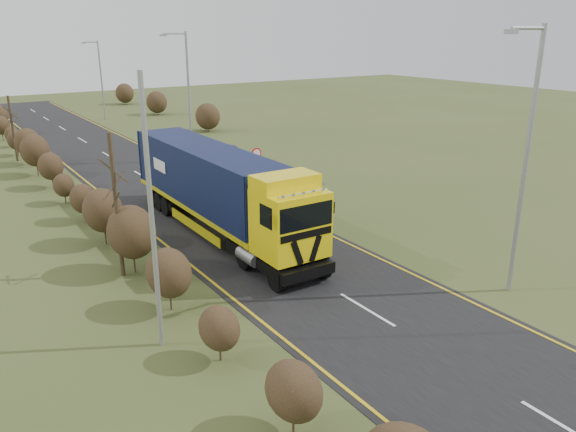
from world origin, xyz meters
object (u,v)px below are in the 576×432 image
(lorry, at_px, (218,187))
(streetlight_near, at_px, (525,153))
(car_red_hatchback, at_px, (243,168))
(car_blue_sedan, at_px, (222,155))
(speed_sign, at_px, (256,160))

(lorry, bearing_deg, streetlight_near, -61.51)
(car_red_hatchback, distance_m, car_blue_sedan, 4.04)
(speed_sign, bearing_deg, car_red_hatchback, 77.63)
(lorry, height_order, streetlight_near, streetlight_near)
(car_blue_sedan, distance_m, speed_sign, 7.22)
(car_red_hatchback, relative_size, car_blue_sedan, 0.81)
(streetlight_near, height_order, speed_sign, streetlight_near)
(lorry, distance_m, car_red_hatchback, 11.81)
(car_blue_sedan, relative_size, speed_sign, 1.72)
(car_red_hatchback, relative_size, speed_sign, 1.39)
(car_blue_sedan, height_order, streetlight_near, streetlight_near)
(car_blue_sedan, bearing_deg, lorry, 60.14)
(car_red_hatchback, bearing_deg, streetlight_near, 70.98)
(lorry, xyz_separation_m, speed_sign, (6.02, 6.52, -0.60))
(streetlight_near, bearing_deg, car_blue_sedan, 88.59)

